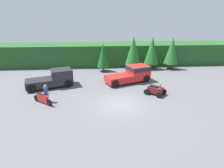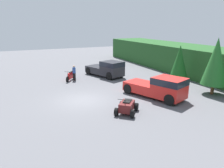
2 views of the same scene
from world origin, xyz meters
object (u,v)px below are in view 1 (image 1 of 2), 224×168
quad_atv (155,90)px  rider_person (46,93)px  pickup_truck_second (55,78)px  pickup_truck_red (132,74)px  dirt_bike (43,99)px

quad_atv → rider_person: size_ratio=1.36×
pickup_truck_second → quad_atv: size_ratio=2.32×
quad_atv → pickup_truck_red: bearing=154.4°
dirt_bike → quad_atv: size_ratio=0.87×
pickup_truck_red → dirt_bike: size_ratio=2.86×
pickup_truck_red → pickup_truck_second: 9.15m
dirt_bike → pickup_truck_red: bearing=66.6°
dirt_bike → rider_person: (0.27, 0.36, 0.44)m
pickup_truck_red → rider_person: pickup_truck_red is taller
pickup_truck_red → quad_atv: bearing=-88.7°
pickup_truck_red → rider_person: bearing=-171.7°
pickup_truck_second → quad_atv: bearing=-35.9°
pickup_truck_second → pickup_truck_red: bearing=-13.8°
rider_person → quad_atv: bearing=57.6°
pickup_truck_second → rider_person: (0.15, -4.12, -0.08)m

